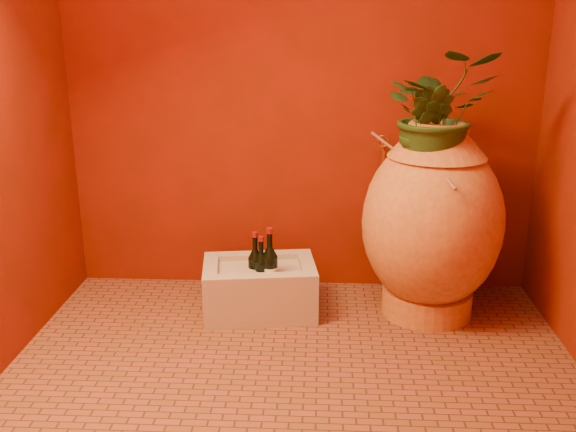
# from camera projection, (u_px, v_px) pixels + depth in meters

# --- Properties ---
(floor) EXTENTS (2.50, 2.50, 0.00)m
(floor) POSITION_uv_depth(u_px,v_px,m) (293.00, 376.00, 2.73)
(floor) COLOR brown
(floor) RESTS_ON ground
(wall_back) EXTENTS (2.50, 0.02, 2.50)m
(wall_back) POSITION_uv_depth(u_px,v_px,m) (302.00, 59.00, 3.31)
(wall_back) COLOR #601B05
(wall_back) RESTS_ON ground
(amphora) EXTENTS (0.69, 0.70, 0.99)m
(amphora) POSITION_uv_depth(u_px,v_px,m) (432.00, 222.00, 3.17)
(amphora) COLOR gold
(amphora) RESTS_ON floor
(stone_basin) EXTENTS (0.61, 0.46, 0.27)m
(stone_basin) POSITION_uv_depth(u_px,v_px,m) (259.00, 289.00, 3.29)
(stone_basin) COLOR beige
(stone_basin) RESTS_ON floor
(wine_bottle_a) EXTENTS (0.08, 0.08, 0.34)m
(wine_bottle_a) POSITION_uv_depth(u_px,v_px,m) (270.00, 270.00, 3.17)
(wine_bottle_a) COLOR black
(wine_bottle_a) RESTS_ON stone_basin
(wine_bottle_b) EXTENTS (0.08, 0.08, 0.31)m
(wine_bottle_b) POSITION_uv_depth(u_px,v_px,m) (255.00, 270.00, 3.20)
(wine_bottle_b) COLOR black
(wine_bottle_b) RESTS_ON stone_basin
(wine_bottle_c) EXTENTS (0.07, 0.07, 0.29)m
(wine_bottle_c) POSITION_uv_depth(u_px,v_px,m) (262.00, 273.00, 3.18)
(wine_bottle_c) COLOR black
(wine_bottle_c) RESTS_ON stone_basin
(wall_tap) EXTENTS (0.07, 0.14, 0.16)m
(wall_tap) POSITION_uv_depth(u_px,v_px,m) (383.00, 149.00, 3.35)
(wall_tap) COLOR #A56326
(wall_tap) RESTS_ON wall_back
(plant_main) EXTENTS (0.58, 0.52, 0.57)m
(plant_main) POSITION_uv_depth(u_px,v_px,m) (438.00, 112.00, 2.99)
(plant_main) COLOR #214619
(plant_main) RESTS_ON amphora
(plant_side) EXTENTS (0.30, 0.28, 0.44)m
(plant_side) POSITION_uv_depth(u_px,v_px,m) (425.00, 131.00, 2.97)
(plant_side) COLOR #214619
(plant_side) RESTS_ON amphora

